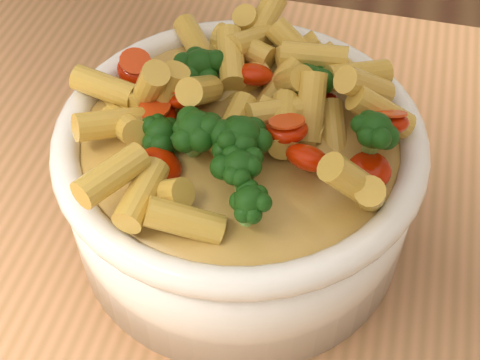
# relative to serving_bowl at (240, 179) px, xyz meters

# --- Properties ---
(serving_bowl) EXTENTS (0.26, 0.26, 0.11)m
(serving_bowl) POSITION_rel_serving_bowl_xyz_m (0.00, 0.00, 0.00)
(serving_bowl) COLOR white
(serving_bowl) RESTS_ON table
(pasta_salad) EXTENTS (0.21, 0.21, 0.05)m
(pasta_salad) POSITION_rel_serving_bowl_xyz_m (0.00, 0.00, 0.07)
(pasta_salad) COLOR gold
(pasta_salad) RESTS_ON serving_bowl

